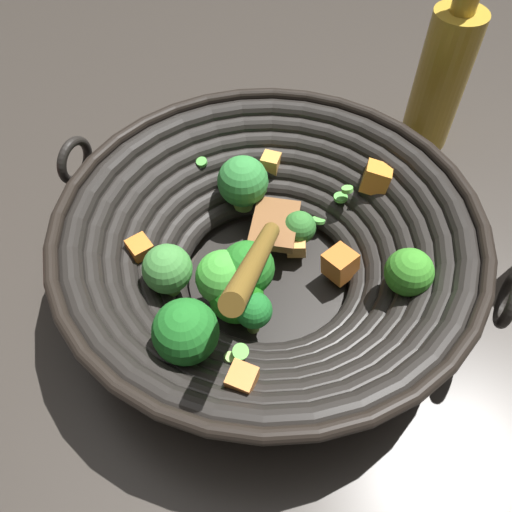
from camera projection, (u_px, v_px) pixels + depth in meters
The scene contains 3 objects.
ground_plane at pixel (265, 283), 0.60m from camera, with size 4.00×4.00×0.00m, color #332D28.
wok at pixel (265, 246), 0.54m from camera, with size 0.45×0.43×0.21m.
cooking_oil_bottle at pixel (440, 76), 0.67m from camera, with size 0.06×0.06×0.24m.
Camera 1 is at (0.00, -0.34, 0.49)m, focal length 36.86 mm.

